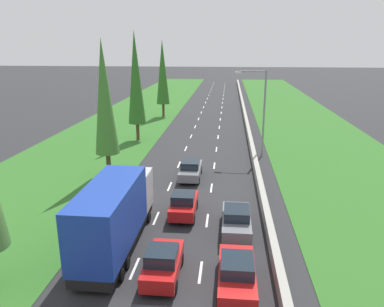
# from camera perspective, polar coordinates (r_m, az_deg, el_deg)

# --- Properties ---
(ground_plane) EXTENTS (300.00, 300.00, 0.00)m
(ground_plane) POSITION_cam_1_polar(r_m,az_deg,el_deg) (63.00, 2.82, 5.77)
(ground_plane) COLOR #28282B
(ground_plane) RESTS_ON ground
(grass_verge_left) EXTENTS (14.00, 140.00, 0.04)m
(grass_verge_left) POSITION_cam_1_polar(r_m,az_deg,el_deg) (64.83, -8.48, 5.93)
(grass_verge_left) COLOR #2D6623
(grass_verge_left) RESTS_ON ground
(grass_verge_right) EXTENTS (14.00, 140.00, 0.04)m
(grass_verge_right) POSITION_cam_1_polar(r_m,az_deg,el_deg) (63.95, 15.83, 5.35)
(grass_verge_right) COLOR #2D6623
(grass_verge_right) RESTS_ON ground
(median_barrier) EXTENTS (0.44, 120.00, 0.85)m
(median_barrier) POSITION_cam_1_polar(r_m,az_deg,el_deg) (62.92, 8.04, 6.01)
(median_barrier) COLOR #9E9B93
(median_barrier) RESTS_ON ground
(lane_markings) EXTENTS (3.64, 116.00, 0.01)m
(lane_markings) POSITION_cam_1_polar(r_m,az_deg,el_deg) (63.00, 2.82, 5.78)
(lane_markings) COLOR white
(lane_markings) RESTS_ON ground
(red_hatchback_centre_lane) EXTENTS (1.74, 3.90, 1.72)m
(red_hatchback_centre_lane) POSITION_cam_1_polar(r_m,az_deg,el_deg) (19.61, -4.47, -16.31)
(red_hatchback_centre_lane) COLOR red
(red_hatchback_centre_lane) RESTS_ON ground
(red_hatchback_centre_lane_third) EXTENTS (1.74, 3.90, 1.72)m
(red_hatchback_centre_lane_third) POSITION_cam_1_polar(r_m,az_deg,el_deg) (25.96, -1.28, -7.73)
(red_hatchback_centre_lane_third) COLOR red
(red_hatchback_centre_lane_third) RESTS_ON ground
(red_sedan_right_lane) EXTENTS (1.82, 4.50, 1.64)m
(red_sedan_right_lane) POSITION_cam_1_polar(r_m,az_deg,el_deg) (18.98, 6.86, -17.70)
(red_sedan_right_lane) COLOR red
(red_sedan_right_lane) RESTS_ON ground
(blue_box_truck_left_lane) EXTENTS (2.46, 9.40, 4.18)m
(blue_box_truck_left_lane) POSITION_cam_1_polar(r_m,az_deg,el_deg) (21.87, -11.65, -8.97)
(blue_box_truck_left_lane) COLOR black
(blue_box_truck_left_lane) RESTS_ON ground
(grey_sedan_centre_lane) EXTENTS (1.82, 4.50, 1.64)m
(grey_sedan_centre_lane) POSITION_cam_1_polar(r_m,az_deg,el_deg) (33.01, -0.23, -2.45)
(grey_sedan_centre_lane) COLOR slate
(grey_sedan_centre_lane) RESTS_ON ground
(grey_sedan_right_lane_third) EXTENTS (1.82, 4.50, 1.64)m
(grey_sedan_right_lane_third) POSITION_cam_1_polar(r_m,az_deg,el_deg) (24.00, 6.78, -10.01)
(grey_sedan_right_lane_third) COLOR slate
(grey_sedan_right_lane_third) RESTS_ON ground
(poplar_tree_second) EXTENTS (2.10, 2.10, 12.03)m
(poplar_tree_second) POSITION_cam_1_polar(r_m,az_deg,el_deg) (32.92, -13.24, 8.26)
(poplar_tree_second) COLOR #4C3823
(poplar_tree_second) RESTS_ON ground
(poplar_tree_third) EXTENTS (2.13, 2.13, 13.13)m
(poplar_tree_third) POSITION_cam_1_polar(r_m,az_deg,el_deg) (45.70, -8.61, 11.31)
(poplar_tree_third) COLOR #4C3823
(poplar_tree_third) RESTS_ON ground
(poplar_tree_fourth) EXTENTS (2.11, 2.11, 12.33)m
(poplar_tree_fourth) POSITION_cam_1_polar(r_m,az_deg,el_deg) (61.28, -4.52, 12.25)
(poplar_tree_fourth) COLOR #4C3823
(poplar_tree_fourth) RESTS_ON ground
(street_light_mast) EXTENTS (3.20, 0.28, 9.00)m
(street_light_mast) POSITION_cam_1_polar(r_m,az_deg,el_deg) (39.43, 10.49, 6.97)
(street_light_mast) COLOR gray
(street_light_mast) RESTS_ON ground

